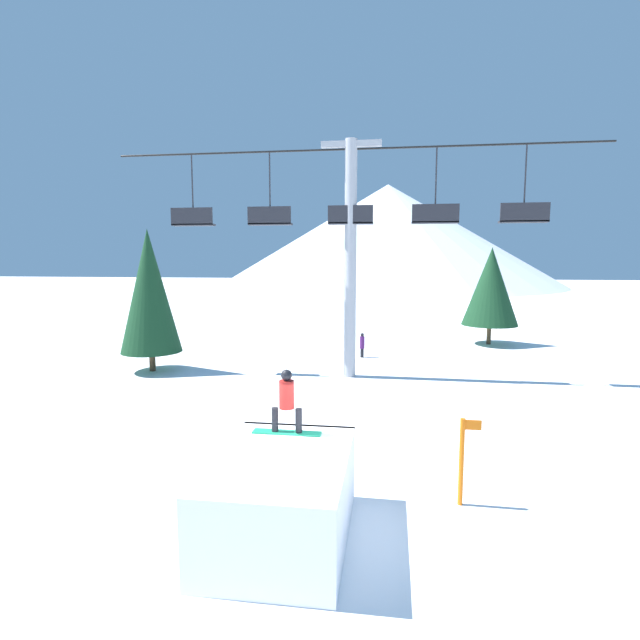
# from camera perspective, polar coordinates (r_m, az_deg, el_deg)

# --- Properties ---
(ground_plane) EXTENTS (220.00, 220.00, 0.00)m
(ground_plane) POSITION_cam_1_polar(r_m,az_deg,el_deg) (9.90, 1.68, -22.63)
(ground_plane) COLOR white
(mountain_ridge) EXTENTS (60.31, 60.31, 17.84)m
(mountain_ridge) POSITION_cam_1_polar(r_m,az_deg,el_deg) (91.51, 7.72, 9.57)
(mountain_ridge) COLOR silver
(mountain_ridge) RESTS_ON ground_plane
(snow_ramp) EXTENTS (2.30, 3.40, 1.50)m
(snow_ramp) POSITION_cam_1_polar(r_m,az_deg,el_deg) (9.28, -4.41, -19.55)
(snow_ramp) COLOR white
(snow_ramp) RESTS_ON ground_plane
(snowboarder) EXTENTS (1.35, 0.29, 1.27)m
(snowboarder) POSITION_cam_1_polar(r_m,az_deg,el_deg) (9.83, -3.83, -9.33)
(snowboarder) COLOR #1E9E6B
(snowboarder) RESTS_ON snow_ramp
(chairlift) EXTENTS (19.51, 0.49, 9.58)m
(chairlift) POSITION_cam_1_polar(r_m,az_deg,el_deg) (20.40, 3.50, 9.03)
(chairlift) COLOR #9E9EA3
(chairlift) RESTS_ON ground_plane
(pine_tree_near) EXTENTS (2.59, 2.59, 6.14)m
(pine_tree_near) POSITION_cam_1_polar(r_m,az_deg,el_deg) (22.62, -18.91, 3.14)
(pine_tree_near) COLOR #4C3823
(pine_tree_near) RESTS_ON ground_plane
(pine_tree_far) EXTENTS (3.11, 3.11, 5.50)m
(pine_tree_far) POSITION_cam_1_polar(r_m,az_deg,el_deg) (29.76, 18.94, 3.64)
(pine_tree_far) COLOR #4C3823
(pine_tree_far) RESTS_ON ground_plane
(trail_marker) EXTENTS (0.41, 0.10, 1.78)m
(trail_marker) POSITION_cam_1_polar(r_m,az_deg,el_deg) (10.63, 15.93, -15.06)
(trail_marker) COLOR orange
(trail_marker) RESTS_ON ground_plane
(distant_skier) EXTENTS (0.24, 0.24, 1.23)m
(distant_skier) POSITION_cam_1_polar(r_m,az_deg,el_deg) (24.79, 4.84, -2.76)
(distant_skier) COLOR black
(distant_skier) RESTS_ON ground_plane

